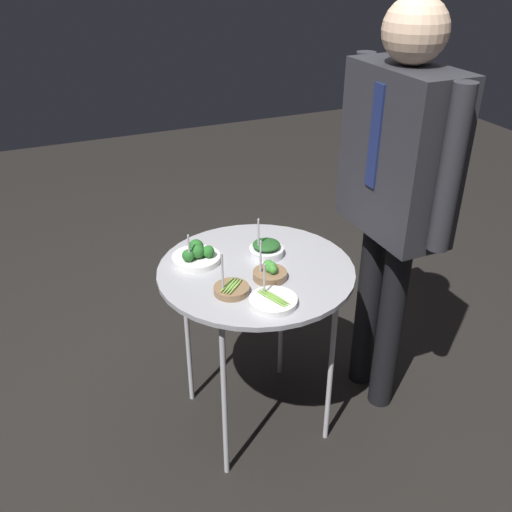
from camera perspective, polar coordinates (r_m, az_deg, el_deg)
The scene contains 8 objects.
ground_plane at distance 2.49m, azimuth 0.00°, elevation -15.73°, with size 8.00×8.00×0.00m, color black.
serving_cart at distance 2.06m, azimuth 0.00°, elevation -2.40°, with size 0.71×0.71×0.73m.
bowl_broccoli_mid_left at distance 1.97m, azimuth 1.40°, elevation -1.67°, with size 0.12×0.12×0.15m.
bowl_broccoli_back_right at distance 2.07m, azimuth -5.97°, elevation 0.09°, with size 0.18×0.18×0.13m.
bowl_spinach_back_left at distance 2.11m, azimuth 1.03°, elevation 0.70°, with size 0.13×0.13×0.16m.
bowl_asparagus_center at distance 1.84m, azimuth 1.71°, elevation -4.52°, with size 0.16×0.16×0.13m.
bowl_asparagus_front_right at distance 1.90m, azimuth -2.48°, elevation -3.32°, with size 0.12×0.12×0.16m.
waiter_figure at distance 2.12m, azimuth 13.91°, elevation 8.05°, with size 0.59×0.22×1.61m.
Camera 1 is at (1.60, -0.70, 1.77)m, focal length 40.00 mm.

